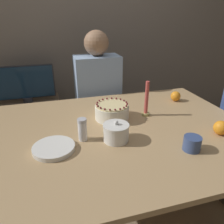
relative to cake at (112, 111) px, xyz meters
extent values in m
plane|color=#8C7556|center=(0.02, -0.16, -0.80)|extent=(12.00, 12.00, 0.00)
cube|color=slate|center=(0.02, 1.24, 0.50)|extent=(8.00, 0.05, 2.60)
cube|color=tan|center=(0.02, -0.16, -0.06)|extent=(1.59, 1.19, 0.03)
cylinder|color=tan|center=(-0.72, 0.37, -0.44)|extent=(0.07, 0.07, 0.72)
cylinder|color=tan|center=(0.75, 0.37, -0.44)|extent=(0.07, 0.07, 0.72)
cylinder|color=white|center=(0.00, 0.00, 0.00)|extent=(0.22, 0.22, 0.09)
cylinder|color=beige|center=(0.00, 0.00, 0.05)|extent=(0.21, 0.21, 0.01)
sphere|color=maroon|center=(0.10, 0.00, 0.06)|extent=(0.01, 0.01, 0.01)
sphere|color=maroon|center=(0.09, 0.03, 0.06)|extent=(0.01, 0.01, 0.01)
sphere|color=maroon|center=(0.08, 0.06, 0.06)|extent=(0.01, 0.01, 0.01)
sphere|color=maroon|center=(0.05, 0.08, 0.06)|extent=(0.01, 0.01, 0.01)
sphere|color=maroon|center=(0.02, 0.10, 0.06)|extent=(0.01, 0.01, 0.01)
sphere|color=maroon|center=(-0.01, 0.10, 0.06)|extent=(0.01, 0.01, 0.01)
sphere|color=maroon|center=(-0.04, 0.09, 0.06)|extent=(0.01, 0.01, 0.01)
sphere|color=maroon|center=(-0.07, 0.07, 0.06)|extent=(0.01, 0.01, 0.01)
sphere|color=maroon|center=(-0.09, 0.05, 0.06)|extent=(0.01, 0.01, 0.01)
sphere|color=maroon|center=(-0.10, 0.02, 0.06)|extent=(0.01, 0.01, 0.01)
sphere|color=maroon|center=(-0.10, -0.02, 0.06)|extent=(0.01, 0.01, 0.01)
sphere|color=maroon|center=(-0.09, -0.05, 0.06)|extent=(0.01, 0.01, 0.01)
sphere|color=maroon|center=(-0.07, -0.07, 0.06)|extent=(0.01, 0.01, 0.01)
sphere|color=maroon|center=(-0.04, -0.09, 0.06)|extent=(0.01, 0.01, 0.01)
sphere|color=maroon|center=(-0.01, -0.10, 0.06)|extent=(0.01, 0.01, 0.01)
sphere|color=maroon|center=(0.02, -0.10, 0.06)|extent=(0.01, 0.01, 0.01)
sphere|color=maroon|center=(0.05, -0.08, 0.06)|extent=(0.01, 0.01, 0.01)
sphere|color=maroon|center=(0.08, -0.06, 0.06)|extent=(0.01, 0.01, 0.01)
sphere|color=maroon|center=(0.09, -0.03, 0.06)|extent=(0.01, 0.01, 0.01)
cylinder|color=white|center=(-0.05, -0.27, -0.01)|extent=(0.14, 0.14, 0.08)
cylinder|color=white|center=(-0.05, -0.27, 0.04)|extent=(0.14, 0.14, 0.01)
sphere|color=white|center=(-0.05, -0.27, 0.06)|extent=(0.02, 0.02, 0.02)
cylinder|color=white|center=(-0.23, -0.22, 0.01)|extent=(0.05, 0.05, 0.11)
cylinder|color=silver|center=(-0.23, -0.22, 0.07)|extent=(0.05, 0.05, 0.02)
cylinder|color=white|center=(-0.39, -0.27, -0.05)|extent=(0.22, 0.22, 0.01)
cylinder|color=white|center=(-0.39, -0.27, -0.04)|extent=(0.22, 0.22, 0.01)
cylinder|color=white|center=(-0.39, -0.27, -0.03)|extent=(0.22, 0.22, 0.01)
cylinder|color=tan|center=(0.23, -0.02, -0.04)|extent=(0.05, 0.05, 0.02)
cylinder|color=#CC4C47|center=(0.23, -0.02, 0.08)|extent=(0.02, 0.02, 0.22)
cylinder|color=#384C7F|center=(0.29, -0.47, -0.01)|extent=(0.09, 0.09, 0.08)
sphere|color=orange|center=(0.54, -0.37, -0.01)|extent=(0.08, 0.08, 0.08)
sphere|color=orange|center=(0.57, 0.17, -0.01)|extent=(0.08, 0.08, 0.08)
cube|color=#473D33|center=(0.04, 0.63, -0.58)|extent=(0.34, 0.34, 0.45)
cube|color=#99B7E0|center=(0.04, 0.63, -0.05)|extent=(0.40, 0.24, 0.60)
sphere|color=#9E7556|center=(0.04, 0.63, 0.36)|extent=(0.21, 0.21, 0.21)
cube|color=brown|center=(-0.61, 0.98, -0.52)|extent=(0.61, 0.42, 0.56)
cylinder|color=#2D2D33|center=(-0.61, 0.98, -0.22)|extent=(0.10, 0.10, 0.05)
cube|color=#2D2D33|center=(-0.61, 0.99, -0.04)|extent=(0.57, 0.02, 0.34)
cube|color=#142D47|center=(-0.61, 0.98, -0.04)|extent=(0.54, 0.03, 0.31)
camera|label=1|loc=(-0.36, -1.26, 0.59)|focal=35.00mm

